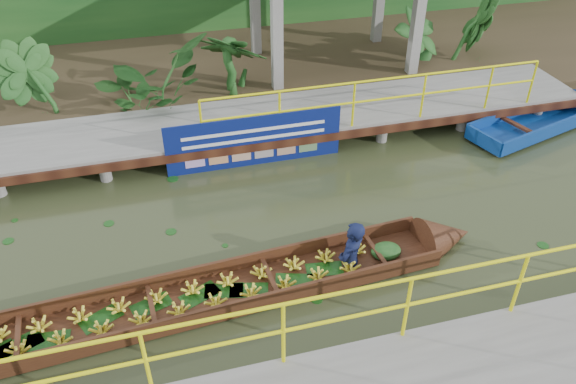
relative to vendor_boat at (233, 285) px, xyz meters
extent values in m
plane|color=#2A3118|center=(1.11, 1.15, -0.22)|extent=(80.00, 80.00, 0.00)
cube|color=#302718|center=(1.11, 8.65, 0.00)|extent=(30.00, 8.00, 0.45)
cube|color=slate|center=(1.11, 4.65, 0.28)|extent=(16.00, 2.00, 0.15)
cube|color=black|center=(1.11, 3.65, 0.20)|extent=(16.00, 0.12, 0.18)
cylinder|color=#FFF80D|center=(3.86, 3.70, 1.35)|extent=(7.50, 0.05, 0.05)
cylinder|color=#FFF80D|center=(3.86, 3.70, 0.90)|extent=(7.50, 0.05, 0.05)
cylinder|color=#FFF80D|center=(3.86, 3.70, 0.85)|extent=(0.05, 0.05, 1.00)
cylinder|color=slate|center=(-2.89, 3.85, 0.00)|extent=(0.24, 0.24, 0.55)
cylinder|color=slate|center=(-2.89, 5.45, 0.00)|extent=(0.24, 0.24, 0.55)
cylinder|color=slate|center=(-0.89, 3.85, 0.00)|extent=(0.24, 0.24, 0.55)
cylinder|color=slate|center=(-0.89, 5.45, 0.00)|extent=(0.24, 0.24, 0.55)
cylinder|color=slate|center=(1.11, 3.85, 0.00)|extent=(0.24, 0.24, 0.55)
cylinder|color=slate|center=(1.11, 5.45, 0.00)|extent=(0.24, 0.24, 0.55)
cylinder|color=slate|center=(3.11, 3.85, 0.00)|extent=(0.24, 0.24, 0.55)
cylinder|color=slate|center=(3.11, 5.45, 0.00)|extent=(0.24, 0.24, 0.55)
cylinder|color=slate|center=(5.11, 3.85, 0.00)|extent=(0.24, 0.24, 0.55)
cylinder|color=slate|center=(5.11, 5.45, 0.00)|extent=(0.24, 0.24, 0.55)
cylinder|color=slate|center=(7.11, 3.85, 0.00)|extent=(0.24, 0.24, 0.55)
cylinder|color=slate|center=(7.11, 5.45, 0.00)|extent=(0.24, 0.24, 0.55)
cylinder|color=slate|center=(1.11, 3.85, 0.00)|extent=(0.24, 0.24, 0.55)
cylinder|color=#FFF80D|center=(2.11, -1.90, 1.43)|extent=(10.00, 0.05, 0.05)
cylinder|color=#FFF80D|center=(2.11, -1.90, 0.98)|extent=(10.00, 0.05, 0.05)
cylinder|color=#FFF80D|center=(2.11, -1.90, 0.93)|extent=(0.05, 0.05, 1.00)
cube|color=slate|center=(2.31, 6.25, 1.38)|extent=(0.25, 0.25, 2.80)
cube|color=slate|center=(5.91, 6.25, 1.38)|extent=(0.25, 0.25, 2.80)
cube|color=slate|center=(2.31, 8.65, 1.38)|extent=(0.25, 0.25, 2.80)
cube|color=slate|center=(5.91, 8.65, 1.38)|extent=(0.25, 0.25, 2.80)
cube|color=#34190E|center=(-0.32, -0.02, -0.17)|extent=(7.44, 1.46, 0.06)
cube|color=#34190E|center=(-0.35, 0.44, -0.04)|extent=(7.38, 0.59, 0.31)
cube|color=#34190E|center=(-0.28, -0.48, -0.04)|extent=(7.38, 0.59, 0.31)
cone|color=#34190E|center=(3.79, 0.27, -0.09)|extent=(0.99, 0.95, 0.89)
ellipsoid|color=#164418|center=(2.63, 0.19, -0.08)|extent=(0.55, 0.44, 0.24)
imported|color=#0E1536|center=(1.99, 0.14, 0.67)|extent=(0.70, 0.67, 1.62)
cube|color=navy|center=(7.67, 3.37, -0.11)|extent=(3.45, 1.87, 0.11)
cube|color=navy|center=(7.53, 3.85, 0.02)|extent=(3.19, 0.99, 0.33)
cube|color=navy|center=(7.81, 2.90, 0.02)|extent=(3.19, 0.99, 0.33)
cube|color=navy|center=(6.08, 2.91, 0.02)|extent=(0.34, 0.97, 0.33)
cube|color=black|center=(7.14, 3.22, 0.06)|extent=(0.38, 0.98, 0.06)
cube|color=navy|center=(1.16, 3.63, 0.33)|extent=(3.67, 0.03, 1.15)
cube|color=white|center=(1.16, 3.61, 0.60)|extent=(2.98, 0.01, 0.07)
cube|color=white|center=(1.16, 3.61, 0.40)|extent=(2.98, 0.01, 0.07)
imported|color=#164418|center=(-3.23, 6.45, 1.08)|extent=(1.36, 1.36, 1.70)
imported|color=#164418|center=(-0.73, 6.45, 1.08)|extent=(1.36, 1.36, 1.70)
imported|color=#164418|center=(1.27, 6.45, 1.08)|extent=(1.36, 1.36, 1.70)
imported|color=#164418|center=(6.27, 6.45, 1.08)|extent=(1.36, 1.36, 1.70)
imported|color=#164418|center=(7.77, 6.45, 1.08)|extent=(1.36, 1.36, 1.70)
camera|label=1|loc=(-0.80, -6.21, 6.16)|focal=35.00mm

